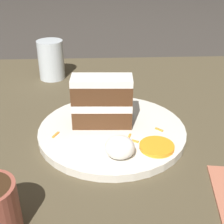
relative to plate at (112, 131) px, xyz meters
name	(u,v)px	position (x,y,z in m)	size (l,w,h in m)	color
ground_plane	(131,147)	(0.04, 0.01, -0.05)	(6.00, 6.00, 0.00)	#38332D
dining_table	(131,140)	(0.04, 0.01, -0.03)	(0.92, 0.99, 0.04)	#4C422D
plate	(112,131)	(0.00, 0.00, 0.00)	(0.30, 0.30, 0.02)	silver
cake_slice	(102,101)	(-0.02, 0.02, 0.06)	(0.12, 0.06, 0.11)	#4C2D19
cream_dollop	(120,147)	(0.01, -0.10, 0.03)	(0.05, 0.05, 0.04)	white
orange_garnish	(157,147)	(0.08, -0.08, 0.01)	(0.07, 0.07, 0.01)	orange
carrot_shreds_scatter	(119,127)	(0.02, 0.00, 0.01)	(0.22, 0.16, 0.00)	orange
drinking_glass	(51,62)	(-0.16, 0.32, 0.04)	(0.07, 0.07, 0.11)	silver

